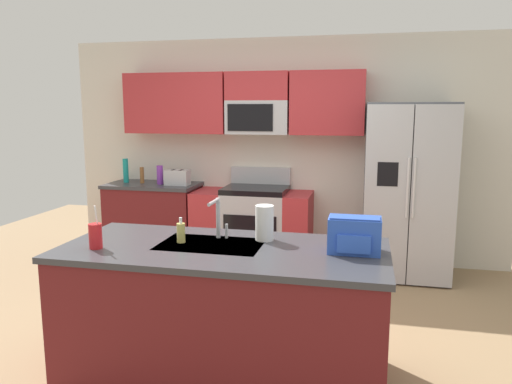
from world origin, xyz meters
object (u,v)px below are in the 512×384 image
(toaster, at_px, (177,177))
(soap_dispenser, at_px, (181,232))
(sink_faucet, at_px, (218,215))
(drink_cup_red, at_px, (95,236))
(bottle_purple, at_px, (160,175))
(backpack, at_px, (354,234))
(bottle_teal, at_px, (126,171))
(pepper_mill, at_px, (142,175))
(paper_towel_roll, at_px, (264,223))
(range_oven, at_px, (253,226))
(refrigerator, at_px, (407,191))

(toaster, relative_size, soap_dispenser, 1.65)
(sink_faucet, relative_size, drink_cup_red, 1.00)
(bottle_purple, distance_m, backpack, 3.34)
(toaster, distance_m, bottle_teal, 0.70)
(sink_faucet, height_order, backpack, sink_faucet)
(toaster, height_order, backpack, backpack)
(sink_faucet, distance_m, soap_dispenser, 0.28)
(pepper_mill, height_order, paper_towel_roll, paper_towel_roll)
(range_oven, bearing_deg, sink_faucet, -82.80)
(pepper_mill, height_order, drink_cup_red, drink_cup_red)
(drink_cup_red, relative_size, backpack, 0.88)
(bottle_teal, relative_size, sink_faucet, 1.03)
(pepper_mill, bearing_deg, range_oven, 0.10)
(range_oven, height_order, refrigerator, refrigerator)
(drink_cup_red, height_order, backpack, drink_cup_red)
(range_oven, relative_size, pepper_mill, 7.03)
(paper_towel_roll, bearing_deg, sink_faucet, -173.62)
(refrigerator, bearing_deg, range_oven, 177.58)
(sink_faucet, relative_size, soap_dispenser, 1.66)
(range_oven, relative_size, bottle_purple, 6.11)
(bottle_teal, height_order, paper_towel_roll, bottle_teal)
(bottle_purple, bearing_deg, bottle_teal, 175.36)
(range_oven, bearing_deg, pepper_mill, -179.90)
(range_oven, relative_size, refrigerator, 0.74)
(toaster, xyz_separation_m, pepper_mill, (-0.47, 0.05, 0.01))
(drink_cup_red, distance_m, backpack, 1.64)
(refrigerator, distance_m, toaster, 2.60)
(bottle_teal, relative_size, paper_towel_roll, 1.21)
(range_oven, bearing_deg, bottle_purple, -178.73)
(bottle_teal, height_order, soap_dispenser, bottle_teal)
(bottle_teal, xyz_separation_m, bottle_purple, (0.46, -0.04, -0.03))
(refrigerator, xyz_separation_m, backpack, (-0.49, -2.34, 0.09))
(paper_towel_roll, relative_size, backpack, 0.75)
(refrigerator, height_order, toaster, refrigerator)
(sink_faucet, bearing_deg, bottle_teal, 129.31)
(pepper_mill, xyz_separation_m, drink_cup_red, (0.97, -2.68, -0.01))
(toaster, relative_size, pepper_mill, 1.45)
(range_oven, distance_m, pepper_mill, 1.48)
(soap_dispenser, height_order, backpack, backpack)
(pepper_mill, height_order, bottle_purple, bottle_purple)
(drink_cup_red, distance_m, soap_dispenser, 0.54)
(toaster, height_order, bottle_purple, bottle_purple)
(bottle_teal, relative_size, backpack, 0.91)
(bottle_purple, bearing_deg, sink_faucet, -57.89)
(drink_cup_red, xyz_separation_m, soap_dispenser, (0.48, 0.26, -0.01))
(paper_towel_roll, bearing_deg, bottle_purple, 128.02)
(pepper_mill, bearing_deg, drink_cup_red, -70.15)
(soap_dispenser, bearing_deg, bottle_purple, 116.63)
(toaster, height_order, paper_towel_roll, paper_towel_roll)
(sink_faucet, bearing_deg, drink_cup_red, -149.95)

